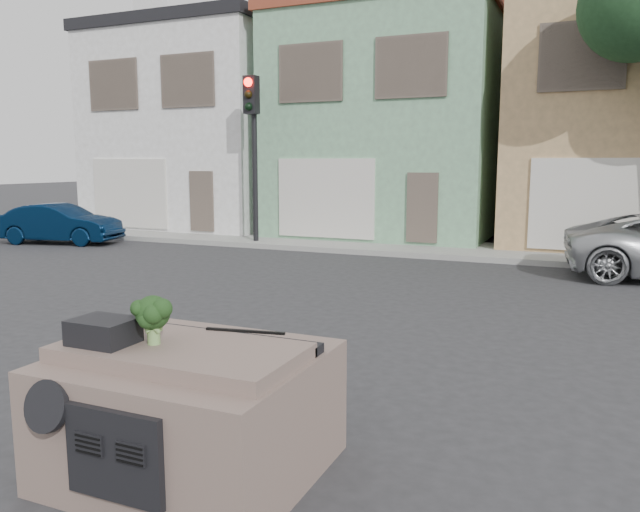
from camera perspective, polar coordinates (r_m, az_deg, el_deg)
The scene contains 11 objects.
ground_plane at distance 8.03m, azimuth 1.14°, elevation -9.87°, with size 120.00×120.00×0.00m, color #303033.
sidewalk at distance 17.95m, azimuth 14.02°, elevation 0.43°, with size 40.00×3.00×0.15m, color gray.
townhouse_white at distance 25.67m, azimuth -9.46°, elevation 11.22°, with size 7.20×8.20×7.55m, color white.
townhouse_mint at distance 22.51m, azimuth 7.14°, elevation 11.66°, with size 7.20×8.20×7.55m, color #77AA83.
townhouse_tan at distance 21.61m, azimuth 26.95°, elevation 10.94°, with size 7.20×8.20×7.55m, color tan.
navy_sedan at distance 21.32m, azimuth -22.61°, elevation 1.07°, with size 1.32×3.79×1.25m, color #061934.
traffic_signal at distance 19.03m, azimuth -6.13°, elevation 8.56°, with size 0.40×0.40×5.10m, color black.
car_dashboard at distance 5.36m, azimuth -11.52°, elevation -13.32°, with size 2.00×1.80×1.12m, color #735E55.
instrument_hump at distance 5.24m, azimuth -19.19°, elevation -6.51°, with size 0.48×0.38×0.20m, color black.
wiper_arm at distance 5.33m, azimuth -6.86°, elevation -6.83°, with size 0.70×0.03×0.02m, color black.
broccoli at distance 5.09m, azimuth -15.02°, elevation -5.62°, with size 0.33×0.33×0.40m, color black.
Camera 1 is at (2.90, -7.05, 2.54)m, focal length 35.00 mm.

